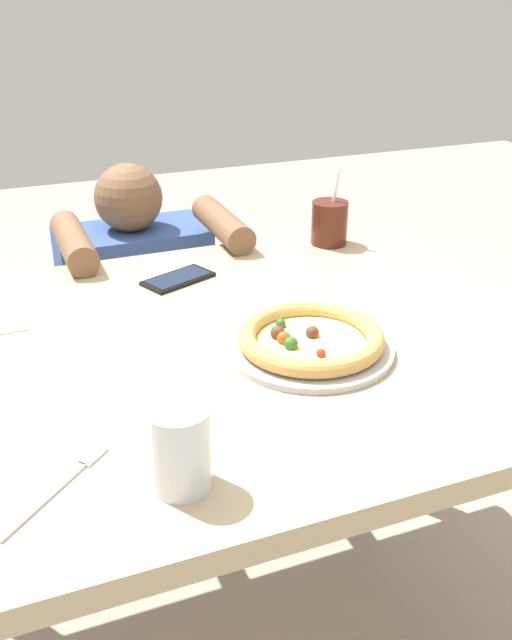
{
  "coord_description": "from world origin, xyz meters",
  "views": [
    {
      "loc": [
        -0.36,
        -1.07,
        1.35
      ],
      "look_at": [
        0.07,
        0.0,
        0.78
      ],
      "focal_mm": 40.43,
      "sensor_mm": 36.0,
      "label": 1
    }
  ],
  "objects_px": {
    "drink_cup_colored": "(329,223)",
    "cell_phone": "(178,279)",
    "diner_seated": "(140,338)",
    "fork": "(59,485)",
    "water_cup_clear": "(180,447)",
    "pizza_near": "(310,341)"
  },
  "relations": [
    {
      "from": "pizza_near",
      "to": "water_cup_clear",
      "type": "bearing_deg",
      "value": -139.5
    },
    {
      "from": "fork",
      "to": "cell_phone",
      "type": "xyz_separation_m",
      "value": [
        0.33,
        0.6,
        0.0
      ]
    },
    {
      "from": "water_cup_clear",
      "to": "fork",
      "type": "height_order",
      "value": "water_cup_clear"
    },
    {
      "from": "drink_cup_colored",
      "to": "fork",
      "type": "relative_size",
      "value": 1.14
    },
    {
      "from": "drink_cup_colored",
      "to": "pizza_near",
      "type": "bearing_deg",
      "value": -120.21
    },
    {
      "from": "drink_cup_colored",
      "to": "cell_phone",
      "type": "xyz_separation_m",
      "value": [
        -0.4,
        -0.09,
        -0.05
      ]
    },
    {
      "from": "drink_cup_colored",
      "to": "cell_phone",
      "type": "distance_m",
      "value": 0.42
    },
    {
      "from": "water_cup_clear",
      "to": "pizza_near",
      "type": "bearing_deg",
      "value": 40.5
    },
    {
      "from": "pizza_near",
      "to": "diner_seated",
      "type": "xyz_separation_m",
      "value": [
        -0.13,
        0.84,
        -0.37
      ]
    },
    {
      "from": "cell_phone",
      "to": "diner_seated",
      "type": "bearing_deg",
      "value": 90.11
    },
    {
      "from": "drink_cup_colored",
      "to": "water_cup_clear",
      "type": "height_order",
      "value": "drink_cup_colored"
    },
    {
      "from": "drink_cup_colored",
      "to": "fork",
      "type": "distance_m",
      "value": 1.01
    },
    {
      "from": "diner_seated",
      "to": "cell_phone",
      "type": "bearing_deg",
      "value": -89.89
    },
    {
      "from": "diner_seated",
      "to": "pizza_near",
      "type": "bearing_deg",
      "value": -81.48
    },
    {
      "from": "drink_cup_colored",
      "to": "fork",
      "type": "xyz_separation_m",
      "value": [
        -0.73,
        -0.69,
        -0.05
      ]
    },
    {
      "from": "diner_seated",
      "to": "fork",
      "type": "bearing_deg",
      "value": -107.53
    },
    {
      "from": "water_cup_clear",
      "to": "cell_phone",
      "type": "distance_m",
      "value": 0.68
    },
    {
      "from": "pizza_near",
      "to": "water_cup_clear",
      "type": "xyz_separation_m",
      "value": [
        -0.31,
        -0.26,
        0.04
      ]
    },
    {
      "from": "water_cup_clear",
      "to": "fork",
      "type": "distance_m",
      "value": 0.17
    },
    {
      "from": "water_cup_clear",
      "to": "diner_seated",
      "type": "relative_size",
      "value": 0.13
    },
    {
      "from": "fork",
      "to": "drink_cup_colored",
      "type": "bearing_deg",
      "value": 43.06
    },
    {
      "from": "water_cup_clear",
      "to": "fork",
      "type": "relative_size",
      "value": 0.72
    }
  ]
}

